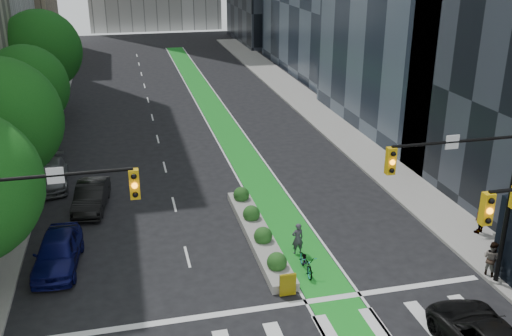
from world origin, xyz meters
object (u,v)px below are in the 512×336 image
parked_car_left_far (51,175)px  pedestrian_far (481,217)px  pedestrian_near (492,258)px  bicycle (306,263)px  parked_car_left_mid (91,196)px  cyclist (298,239)px  median_planter (258,231)px  parked_car_left_near (58,252)px

parked_car_left_far → pedestrian_far: (21.68, -11.81, 0.34)m
parked_car_left_far → pedestrian_near: size_ratio=2.99×
bicycle → parked_car_left_mid: 13.23m
cyclist → pedestrian_far: bearing=171.8°
bicycle → pedestrian_near: 8.10m
parked_car_left_far → pedestrian_far: size_ratio=2.71×
cyclist → parked_car_left_mid: (-9.66, 7.46, -0.06)m
median_planter → parked_car_left_mid: (-8.20, 5.52, 0.36)m
pedestrian_near → bicycle: bearing=54.0°
parked_car_left_near → parked_car_left_far: size_ratio=0.97×
bicycle → parked_car_left_far: bearing=135.2°
parked_car_left_mid → pedestrian_near: 20.75m
parked_car_left_near → parked_car_left_mid: (1.30, 6.11, -0.07)m
parked_car_left_mid → pedestrian_far: size_ratio=2.49×
cyclist → parked_car_left_mid: 12.21m
pedestrian_far → parked_car_left_near: bearing=-31.6°
bicycle → parked_car_left_mid: parked_car_left_mid is taller
cyclist → parked_car_left_mid: cyclist is taller
parked_car_left_far → parked_car_left_near: bearing=-87.0°
median_planter → parked_car_left_near: bearing=-176.5°
median_planter → bicycle: 3.87m
parked_car_left_mid → parked_car_left_far: size_ratio=0.92×
parked_car_left_mid → pedestrian_far: (19.18, -7.87, 0.31)m
pedestrian_far → parked_car_left_far: bearing=-55.3°
pedestrian_far → median_planter: bearing=-38.8°
parked_car_left_mid → cyclist: bearing=-30.5°
median_planter → bicycle: median_planter is taller
parked_car_left_far → pedestrian_near: (19.80, -15.39, 0.26)m
median_planter → cyclist: cyclist is taller
parked_car_left_near → pedestrian_far: size_ratio=2.63×
parked_car_left_near → pedestrian_near: pedestrian_near is taller
parked_car_left_near → pedestrian_near: size_ratio=2.91×
median_planter → pedestrian_near: (9.10, -5.93, 0.59)m
bicycle → parked_car_left_mid: (-9.55, 9.15, 0.25)m
bicycle → parked_car_left_far: size_ratio=0.38×
median_planter → parked_car_left_mid: bearing=146.0°
parked_car_left_far → bicycle: bearing=-51.1°
bicycle → parked_car_left_near: size_ratio=0.39×
parked_car_left_mid → parked_car_left_near: bearing=-94.9°
cyclist → parked_car_left_near: size_ratio=0.34×
bicycle → pedestrian_far: pedestrian_far is taller
pedestrian_near → cyclist: bearing=43.0°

